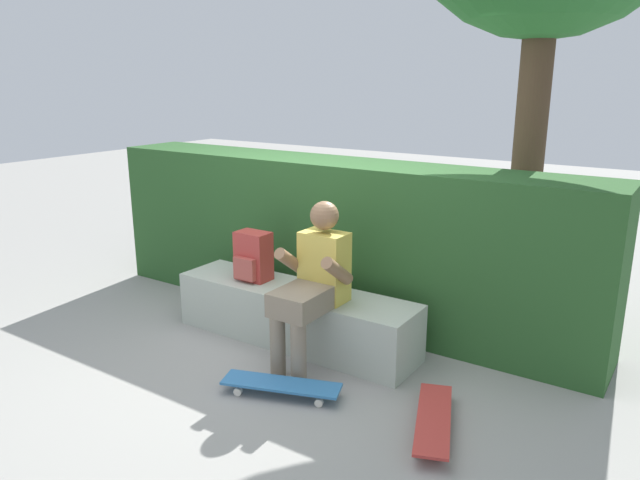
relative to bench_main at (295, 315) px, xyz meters
name	(u,v)px	position (x,y,z in m)	size (l,w,h in m)	color
ground_plane	(267,358)	(0.00, -0.37, -0.22)	(24.00, 24.00, 0.00)	gray
bench_main	(295,315)	(0.00, 0.00, 0.00)	(2.05, 0.50, 0.45)	#ACB5A6
person_skater	(313,280)	(0.33, -0.22, 0.42)	(0.49, 0.62, 1.20)	gold
skateboard_near_person	(281,385)	(0.42, -0.74, -0.15)	(0.82, 0.45, 0.09)	teal
skateboard_beside_bench	(434,419)	(1.44, -0.56, -0.15)	(0.47, 0.82, 0.09)	#BC3833
backpack_on_bench	(253,257)	(-0.41, -0.01, 0.42)	(0.28, 0.23, 0.40)	#B23833
hedge_row	(335,238)	(-0.08, 0.73, 0.46)	(4.62, 0.65, 1.37)	#275225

